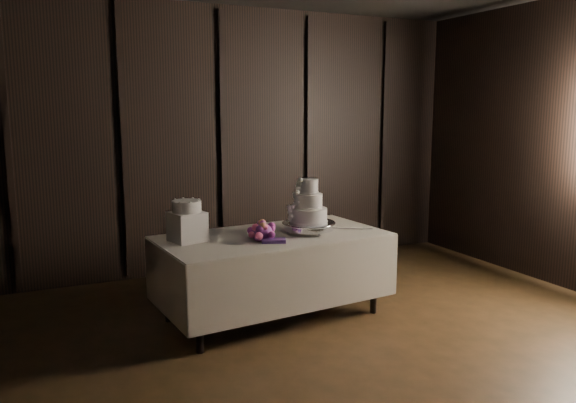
{
  "coord_description": "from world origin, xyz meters",
  "views": [
    {
      "loc": [
        -2.03,
        -2.65,
        1.87
      ],
      "look_at": [
        0.04,
        1.79,
        1.05
      ],
      "focal_mm": 35.0,
      "sensor_mm": 36.0,
      "label": 1
    }
  ],
  "objects_px": {
    "display_table": "(273,272)",
    "cake_stand": "(309,227)",
    "small_cake": "(187,206)",
    "box_pedestal": "(187,227)",
    "wedding_cake": "(307,206)",
    "bouquet": "(263,232)"
  },
  "relations": [
    {
      "from": "display_table",
      "to": "bouquet",
      "type": "height_order",
      "value": "bouquet"
    },
    {
      "from": "bouquet",
      "to": "small_cake",
      "type": "relative_size",
      "value": 1.7
    },
    {
      "from": "bouquet",
      "to": "display_table",
      "type": "bearing_deg",
      "value": 41.96
    },
    {
      "from": "wedding_cake",
      "to": "box_pedestal",
      "type": "relative_size",
      "value": 1.52
    },
    {
      "from": "wedding_cake",
      "to": "bouquet",
      "type": "height_order",
      "value": "wedding_cake"
    },
    {
      "from": "bouquet",
      "to": "small_cake",
      "type": "height_order",
      "value": "small_cake"
    },
    {
      "from": "cake_stand",
      "to": "wedding_cake",
      "type": "xyz_separation_m",
      "value": [
        -0.03,
        -0.02,
        0.2
      ]
    },
    {
      "from": "display_table",
      "to": "cake_stand",
      "type": "distance_m",
      "value": 0.52
    },
    {
      "from": "bouquet",
      "to": "box_pedestal",
      "type": "relative_size",
      "value": 1.59
    },
    {
      "from": "cake_stand",
      "to": "wedding_cake",
      "type": "height_order",
      "value": "wedding_cake"
    },
    {
      "from": "box_pedestal",
      "to": "cake_stand",
      "type": "bearing_deg",
      "value": -6.33
    },
    {
      "from": "box_pedestal",
      "to": "small_cake",
      "type": "relative_size",
      "value": 1.07
    },
    {
      "from": "wedding_cake",
      "to": "bouquet",
      "type": "bearing_deg",
      "value": -158.38
    },
    {
      "from": "wedding_cake",
      "to": "cake_stand",
      "type": "bearing_deg",
      "value": 40.7
    },
    {
      "from": "cake_stand",
      "to": "small_cake",
      "type": "distance_m",
      "value": 1.12
    },
    {
      "from": "bouquet",
      "to": "wedding_cake",
      "type": "bearing_deg",
      "value": 10.67
    },
    {
      "from": "cake_stand",
      "to": "bouquet",
      "type": "relative_size",
      "value": 1.17
    },
    {
      "from": "cake_stand",
      "to": "box_pedestal",
      "type": "distance_m",
      "value": 1.09
    },
    {
      "from": "bouquet",
      "to": "cake_stand",
      "type": "bearing_deg",
      "value": 11.9
    },
    {
      "from": "bouquet",
      "to": "small_cake",
      "type": "bearing_deg",
      "value": 159.21
    },
    {
      "from": "wedding_cake",
      "to": "box_pedestal",
      "type": "distance_m",
      "value": 1.07
    },
    {
      "from": "cake_stand",
      "to": "small_cake",
      "type": "xyz_separation_m",
      "value": [
        -1.08,
        0.12,
        0.25
      ]
    }
  ]
}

